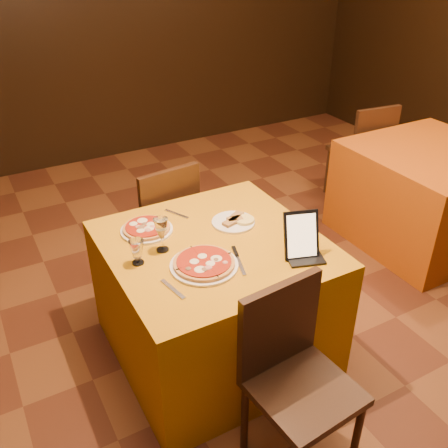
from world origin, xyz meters
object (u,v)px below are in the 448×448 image
side_table (427,195)px  water_glass (137,252)px  chair_main_near (304,391)px  tablet (301,235)px  pizza_near (204,264)px  chair_main_far (158,222)px  main_table (215,298)px  chair_side_far (358,151)px  wine_glass (162,234)px  pizza_far (147,229)px

side_table → water_glass: 2.52m
chair_main_near → tablet: tablet is taller
water_glass → pizza_near: bearing=-34.1°
side_table → chair_main_far: 2.11m
tablet → water_glass: bearing=174.3°
side_table → pizza_near: pizza_near is taller
chair_main_far → water_glass: (-0.42, -0.80, 0.36)m
main_table → pizza_near: pizza_near is taller
main_table → side_table: size_ratio=1.00×
pizza_near → tablet: size_ratio=1.38×
chair_main_near → tablet: (0.33, 0.51, 0.41)m
water_glass → chair_side_far: bearing=23.9°
main_table → tablet: bearing=-43.7°
chair_main_far → wine_glass: 0.89m
main_table → pizza_near: size_ratio=3.27×
chair_main_far → pizza_far: (-0.27, -0.54, 0.31)m
main_table → chair_main_far: chair_main_far is taller
chair_side_far → tablet: size_ratio=3.73×
chair_main_far → wine_glass: (-0.26, -0.75, 0.39)m
chair_main_far → chair_side_far: bearing=-178.9°
chair_main_near → chair_main_far: bearing=85.0°
main_table → chair_main_near: chair_main_near is taller
chair_side_far → pizza_far: 2.48m
chair_main_far → pizza_near: 1.04m
pizza_far → side_table: bearing=0.9°
side_table → chair_main_near: (-2.05, -1.14, 0.08)m
main_table → wine_glass: bearing=166.4°
chair_main_far → wine_glass: wine_glass is taller
main_table → pizza_near: (-0.14, -0.17, 0.39)m
water_glass → tablet: 0.81m
main_table → water_glass: (-0.42, 0.02, 0.44)m
chair_main_near → chair_side_far: bearing=38.4°
wine_glass → pizza_near: bearing=-62.6°
main_table → tablet: size_ratio=4.51×
wine_glass → tablet: bearing=-32.5°
pizza_far → tablet: (0.59, -0.59, 0.10)m
chair_main_far → water_glass: 0.97m
main_table → chair_main_near: (0.00, -0.83, 0.08)m
side_table → chair_side_far: chair_side_far is taller
chair_main_far → pizza_near: chair_main_far is taller
main_table → side_table: same height
chair_main_far → pizza_near: size_ratio=2.70×
pizza_near → side_table: bearing=12.4°
chair_main_far → chair_side_far: 2.07m
side_table → water_glass: bearing=-173.1°
main_table → water_glass: 0.61m
pizza_far → water_glass: bearing=-119.4°
wine_glass → chair_side_far: bearing=24.3°
side_table → pizza_far: pizza_far is taller
side_table → pizza_far: bearing=-179.1°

